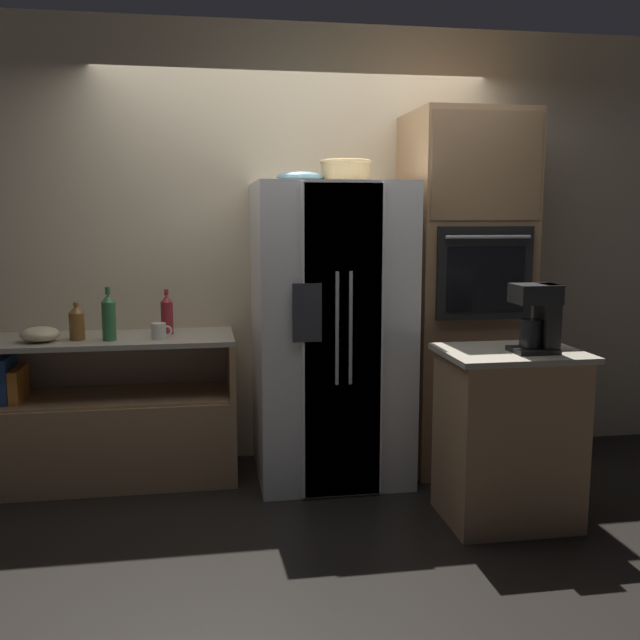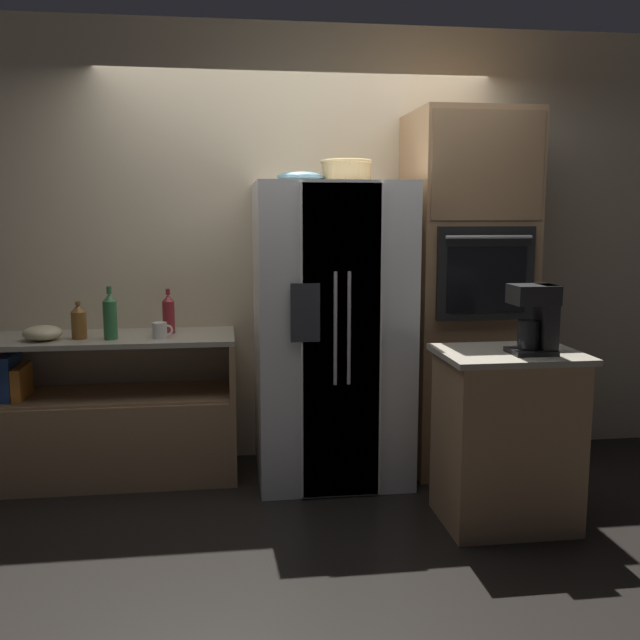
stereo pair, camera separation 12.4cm
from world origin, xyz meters
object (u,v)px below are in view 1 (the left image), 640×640
Objects in this scene: wicker_basket at (346,171)px; bottle_short at (77,322)px; wall_oven at (462,293)px; coffee_maker at (539,315)px; mug at (159,331)px; fruit_bowl at (300,177)px; refrigerator at (330,332)px; bottle_tall at (167,314)px; mixing_bowl at (40,334)px; bottle_wide at (109,317)px.

wicker_basket reaches higher than bottle_short.
coffee_maker is (0.04, -0.96, -0.01)m from wall_oven.
mug is (0.47, -0.04, -0.06)m from bottle_short.
wall_oven reaches higher than bottle_short.
fruit_bowl reaches higher than bottle_short.
wicker_basket reaches higher than coffee_maker.
wall_oven is 10.11× the size of bottle_short.
refrigerator is 1.49m from bottle_short.
bottle_tall is (-1.08, 0.13, -0.86)m from wicker_basket.
mug is 0.35× the size of coffee_maker.
fruit_bowl is at bearing -0.01° from mixing_bowl.
bottle_wide is at bearing -13.00° from bottle_short.
refrigerator is 8.08× the size of mixing_bowl.
bottle_short is 0.63× the size of coffee_maker.
mug is at bearing -102.88° from bottle_tall.
wall_oven is 2.17m from bottle_wide.
wicker_basket is 1.14× the size of bottle_tall.
refrigerator is 1.00m from bottle_tall.
bottle_short is (-2.35, -0.01, -0.13)m from wall_oven.
mug is (-1.12, -0.04, -0.94)m from wicker_basket.
bottle_wide is (-2.16, -0.06, -0.10)m from wall_oven.
bottle_tall is 1.24× the size of bottle_short.
fruit_bowl is 1.16m from bottle_tall.
bottle_wide is (-1.30, 0.01, 0.12)m from refrigerator.
wicker_basket is 1.46m from coffee_maker.
wicker_basket is 1.82m from bottle_short.
bottle_tall is 0.79× the size of coffee_maker.
bottle_short is 1.82× the size of mug.
coffee_maker is (1.88, -1.08, 0.10)m from bottle_tall.
bottle_wide is 0.40m from mixing_bowl.
fruit_bowl is 1.23m from mug.
wall_oven is 7.87× the size of fruit_bowl.
wall_oven is 1.26m from fruit_bowl.
fruit_bowl is at bearing -175.46° from wicker_basket.
mixing_bowl is at bearing 178.78° from mug.
wall_oven reaches higher than coffee_maker.
wall_oven is at bearing 0.33° from bottle_short.
mixing_bowl is at bearing 178.98° from refrigerator.
bottle_wide reaches higher than bottle_short.
fruit_bowl reaches higher than coffee_maker.
refrigerator is 14.85× the size of mug.
bottle_tall is 1.23× the size of mixing_bowl.
bottle_short is at bearing 6.60° from mixing_bowl.
bottle_wide is (-1.12, -0.02, -0.81)m from fruit_bowl.
wall_oven is 1.85m from bottle_tall.
wicker_basket is (0.10, 0.05, 0.97)m from refrigerator.
fruit_bowl reaches higher than bottle_tall.
refrigerator is 1.31m from bottle_wide.
refrigerator reaches higher than mixing_bowl.
coffee_maker is (1.08, -0.92, -0.72)m from fruit_bowl.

